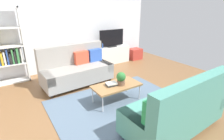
% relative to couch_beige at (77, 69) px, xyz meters
% --- Properties ---
extents(ground_plane, '(7.68, 7.68, 0.00)m').
position_rel_couch_beige_xyz_m(ground_plane, '(0.27, -1.36, -0.45)').
color(ground_plane, brown).
extents(wall_far, '(6.40, 0.12, 2.90)m').
position_rel_couch_beige_xyz_m(wall_far, '(0.27, 1.44, 1.00)').
color(wall_far, silver).
rests_on(wall_far, ground_plane).
extents(area_rug, '(2.90, 2.20, 0.01)m').
position_rel_couch_beige_xyz_m(area_rug, '(0.34, -1.62, -0.44)').
color(area_rug, slate).
rests_on(area_rug, ground_plane).
extents(couch_beige, '(1.95, 0.96, 1.10)m').
position_rel_couch_beige_xyz_m(couch_beige, '(0.00, 0.00, 0.00)').
color(couch_beige, gray).
rests_on(couch_beige, ground_plane).
extents(couch_green, '(1.93, 0.91, 1.10)m').
position_rel_couch_beige_xyz_m(couch_green, '(0.68, -2.84, -0.01)').
color(couch_green, teal).
rests_on(couch_green, ground_plane).
extents(coffee_table, '(1.10, 0.56, 0.42)m').
position_rel_couch_beige_xyz_m(coffee_table, '(0.39, -1.42, -0.05)').
color(coffee_table, '#9E7042').
rests_on(coffee_table, ground_plane).
extents(tv_console, '(1.40, 0.44, 0.64)m').
position_rel_couch_beige_xyz_m(tv_console, '(1.85, 1.10, -0.13)').
color(tv_console, silver).
rests_on(tv_console, ground_plane).
extents(tv, '(1.00, 0.20, 0.64)m').
position_rel_couch_beige_xyz_m(tv, '(1.85, 1.08, 0.51)').
color(tv, black).
rests_on(tv, tv_console).
extents(bookshelf, '(1.10, 0.36, 2.10)m').
position_rel_couch_beige_xyz_m(bookshelf, '(-1.68, 1.12, 0.54)').
color(bookshelf, white).
rests_on(bookshelf, ground_plane).
extents(storage_trunk, '(0.52, 0.40, 0.44)m').
position_rel_couch_beige_xyz_m(storage_trunk, '(2.95, 1.00, -0.23)').
color(storage_trunk, '#B2382D').
rests_on(storage_trunk, ground_plane).
extents(potted_plant, '(0.21, 0.21, 0.30)m').
position_rel_couch_beige_xyz_m(potted_plant, '(0.47, -1.47, 0.13)').
color(potted_plant, brown).
rests_on(potted_plant, coffee_table).
extents(table_book_0, '(0.26, 0.21, 0.04)m').
position_rel_couch_beige_xyz_m(table_book_0, '(0.27, -1.38, -0.01)').
color(table_book_0, '#262626').
rests_on(table_book_0, coffee_table).
extents(table_book_1, '(0.27, 0.22, 0.03)m').
position_rel_couch_beige_xyz_m(table_book_1, '(0.27, -1.38, 0.03)').
color(table_book_1, silver).
rests_on(table_book_1, table_book_0).
extents(vase_0, '(0.11, 0.11, 0.18)m').
position_rel_couch_beige_xyz_m(vase_0, '(1.27, 1.15, 0.28)').
color(vase_0, '#4C72B2').
rests_on(vase_0, tv_console).
extents(bottle_0, '(0.04, 0.04, 0.18)m').
position_rel_couch_beige_xyz_m(bottle_0, '(1.45, 1.06, 0.28)').
color(bottle_0, '#3359B2').
rests_on(bottle_0, tv_console).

